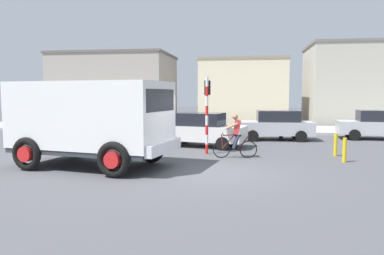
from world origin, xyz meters
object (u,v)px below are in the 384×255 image
at_px(cyclist, 235,136).
at_px(bollard_far, 336,145).
at_px(traffic_light_pole, 207,104).
at_px(pedestrian_near_kerb, 281,124).
at_px(car_red_near, 202,129).
at_px(truck_foreground, 92,118).
at_px(car_far_side, 377,125).
at_px(bollard_near, 345,150).
at_px(car_white_mid, 276,125).

distance_m(cyclist, bollard_far, 4.15).
distance_m(traffic_light_pole, pedestrian_near_kerb, 6.59).
distance_m(car_red_near, pedestrian_near_kerb, 5.26).
xyz_separation_m(car_red_near, pedestrian_near_kerb, (3.98, 3.43, 0.03)).
relative_size(truck_foreground, cyclist, 3.35).
height_order(truck_foreground, traffic_light_pole, traffic_light_pole).
bearing_deg(traffic_light_pole, cyclist, -36.99).
xyz_separation_m(truck_foreground, car_far_side, (12.27, 9.57, -0.85)).
height_order(pedestrian_near_kerb, bollard_near, pedestrian_near_kerb).
bearing_deg(cyclist, truck_foreground, -152.82).
relative_size(truck_foreground, car_white_mid, 1.41).
height_order(car_red_near, car_far_side, same).
xyz_separation_m(truck_foreground, bollard_far, (8.77, 3.55, -1.22)).
height_order(truck_foreground, pedestrian_near_kerb, truck_foreground).
xyz_separation_m(car_red_near, bollard_far, (5.68, -1.84, -0.37)).
height_order(car_far_side, bollard_far, car_far_side).
distance_m(car_red_near, bollard_near, 6.55).
bearing_deg(bollard_near, cyclist, 175.55).
distance_m(truck_foreground, car_far_side, 15.59).
xyz_separation_m(pedestrian_near_kerb, bollard_far, (1.70, -5.28, -0.40)).
distance_m(cyclist, car_white_mid, 6.34).
bearing_deg(car_red_near, car_white_mid, 40.28).
xyz_separation_m(cyclist, traffic_light_pole, (-1.21, 0.91, 1.20)).
distance_m(truck_foreground, traffic_light_pole, 4.93).
bearing_deg(bollard_far, car_red_near, 162.00).
relative_size(traffic_light_pole, pedestrian_near_kerb, 1.98).
xyz_separation_m(car_white_mid, bollard_far, (2.02, -4.94, -0.37)).
bearing_deg(car_white_mid, truck_foreground, -128.48).
bearing_deg(truck_foreground, pedestrian_near_kerb, 51.30).
distance_m(car_white_mid, pedestrian_near_kerb, 0.47).
relative_size(cyclist, bollard_near, 1.91).
bearing_deg(pedestrian_near_kerb, car_white_mid, -133.91).
height_order(cyclist, car_white_mid, cyclist).
relative_size(cyclist, bollard_far, 1.91).
height_order(truck_foreground, car_far_side, truck_foreground).
height_order(traffic_light_pole, car_white_mid, traffic_light_pole).
xyz_separation_m(cyclist, bollard_near, (3.98, -0.31, -0.41)).
bearing_deg(bollard_near, car_far_side, 64.73).
xyz_separation_m(truck_foreground, car_white_mid, (6.75, 8.49, -0.85)).
relative_size(traffic_light_pole, car_white_mid, 0.78).
bearing_deg(bollard_near, pedestrian_near_kerb, 104.26).
bearing_deg(car_red_near, pedestrian_near_kerb, 40.80).
distance_m(traffic_light_pole, car_red_near, 2.42).
relative_size(car_far_side, bollard_near, 4.58).
height_order(car_white_mid, car_far_side, same).
relative_size(cyclist, car_red_near, 0.40).
bearing_deg(car_far_side, pedestrian_near_kerb, -171.79).
relative_size(cyclist, pedestrian_near_kerb, 1.06).
xyz_separation_m(truck_foreground, bollard_near, (8.77, 2.15, -1.22)).
relative_size(truck_foreground, bollard_near, 6.41).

